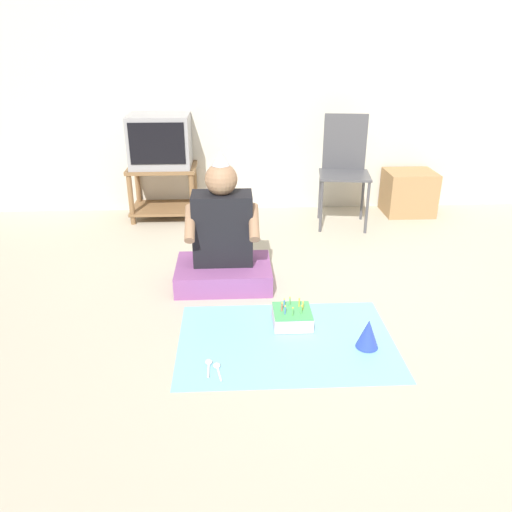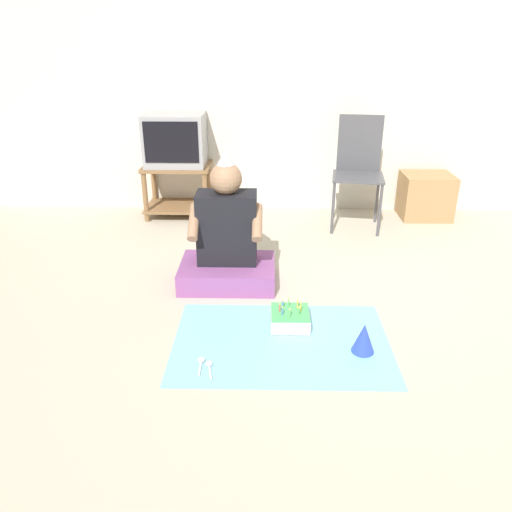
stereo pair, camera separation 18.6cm
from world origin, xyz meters
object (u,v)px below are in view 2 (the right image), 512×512
at_px(cardboard_box_stack, 426,196).
at_px(party_hat_blue, 364,338).
at_px(birthday_cake, 290,318).
at_px(folding_chair, 358,165).
at_px(person_seated, 227,242).
at_px(tv, 175,140).

bearing_deg(cardboard_box_stack, party_hat_blue, -113.20).
relative_size(birthday_cake, party_hat_blue, 1.36).
distance_m(folding_chair, person_seated, 1.54).
distance_m(cardboard_box_stack, birthday_cake, 2.30).
bearing_deg(tv, folding_chair, -7.91).
xyz_separation_m(cardboard_box_stack, party_hat_blue, (-0.92, -2.15, -0.11)).
xyz_separation_m(folding_chair, party_hat_blue, (-0.26, -1.94, -0.44)).
bearing_deg(birthday_cake, party_hat_blue, -33.85).
bearing_deg(folding_chair, birthday_cake, -110.35).
relative_size(cardboard_box_stack, party_hat_blue, 2.72).
bearing_deg(tv, cardboard_box_stack, -0.14).
height_order(tv, party_hat_blue, tv).
bearing_deg(birthday_cake, cardboard_box_stack, 55.86).
xyz_separation_m(tv, cardboard_box_stack, (2.22, -0.01, -0.49)).
distance_m(cardboard_box_stack, party_hat_blue, 2.34).
bearing_deg(cardboard_box_stack, tv, 179.86).
height_order(tv, cardboard_box_stack, tv).
height_order(tv, birthday_cake, tv).
bearing_deg(folding_chair, person_seated, -132.12).
height_order(birthday_cake, party_hat_blue, party_hat_blue).
xyz_separation_m(cardboard_box_stack, birthday_cake, (-1.29, -1.90, -0.15)).
xyz_separation_m(tv, folding_chair, (1.56, -0.22, -0.16)).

